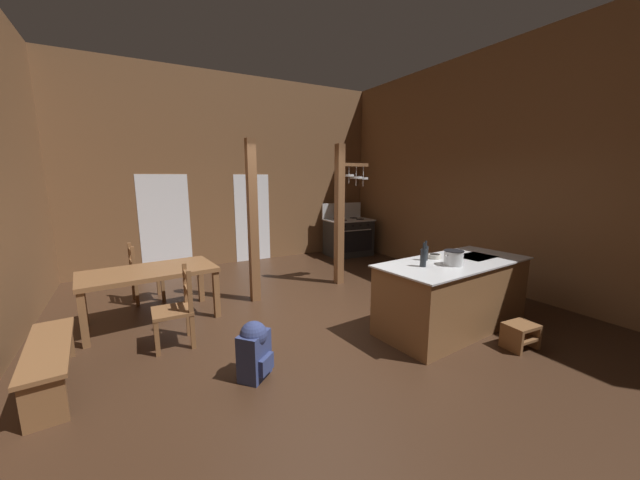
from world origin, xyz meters
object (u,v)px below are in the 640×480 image
step_stool (520,334)px  bottle_short_on_counter (425,253)px  stockpot_on_counter (454,258)px  kitchen_island (452,295)px  ladderback_chair_near_window (177,309)px  ladderback_chair_by_post (143,274)px  bottle_tall_on_counter (423,257)px  stove_range (348,236)px  backpack (254,348)px  mixing_bowl_on_counter (435,256)px  bench_along_left_wall (50,359)px  dining_table (149,276)px

step_stool → bottle_short_on_counter: size_ratio=1.47×
stockpot_on_counter → bottle_short_on_counter: bottle_short_on_counter is taller
step_stool → bottle_short_on_counter: 1.43m
kitchen_island → ladderback_chair_near_window: ladderback_chair_near_window is taller
ladderback_chair_by_post → bottle_tall_on_counter: size_ratio=3.21×
stove_range → backpack: size_ratio=2.21×
stove_range → backpack: (-3.90, -4.15, -0.17)m
stockpot_on_counter → bottle_tall_on_counter: (-0.38, 0.13, 0.02)m
mixing_bowl_on_counter → bottle_short_on_counter: size_ratio=0.64×
bench_along_left_wall → stockpot_on_counter: (4.24, -1.05, 0.71)m
step_stool → bench_along_left_wall: bearing=159.9°
bench_along_left_wall → backpack: backpack is taller
step_stool → dining_table: (-3.74, 2.99, 0.47)m
bench_along_left_wall → bottle_short_on_counter: bottle_short_on_counter is taller
bottle_tall_on_counter → bottle_short_on_counter: size_ratio=1.15×
dining_table → bottle_short_on_counter: bearing=-31.8°
dining_table → ladderback_chair_near_window: size_ratio=1.87×
ladderback_chair_near_window → mixing_bowl_on_counter: mixing_bowl_on_counter is taller
bench_along_left_wall → bottle_tall_on_counter: size_ratio=4.68×
bench_along_left_wall → stockpot_on_counter: stockpot_on_counter is taller
ladderback_chair_near_window → ladderback_chair_by_post: 1.87m
kitchen_island → step_stool: 0.88m
kitchen_island → stockpot_on_counter: size_ratio=7.26×
ladderback_chair_by_post → backpack: size_ratio=1.59×
stove_range → dining_table: 5.16m
bench_along_left_wall → mixing_bowl_on_counter: (4.31, -0.69, 0.64)m
mixing_bowl_on_counter → backpack: bearing=-178.1°
step_stool → bottle_tall_on_counter: size_ratio=1.28×
bench_along_left_wall → bottle_tall_on_counter: 4.04m
step_stool → bench_along_left_wall: (-4.68, 1.72, 0.13)m
ladderback_chair_near_window → bottle_short_on_counter: (2.95, -1.05, 0.57)m
bottle_short_on_counter → mixing_bowl_on_counter: bearing=2.9°
stove_range → bottle_short_on_counter: (-1.52, -4.08, 0.54)m
dining_table → bench_along_left_wall: 1.62m
step_stool → ladderback_chair_by_post: (-3.80, 3.92, 0.27)m
backpack → mixing_bowl_on_counter: mixing_bowl_on_counter is taller
stove_range → dining_table: stove_range is taller
dining_table → stockpot_on_counter: bearing=-35.2°
bench_along_left_wall → stockpot_on_counter: size_ratio=4.50×
bench_along_left_wall → mixing_bowl_on_counter: mixing_bowl_on_counter is taller
stockpot_on_counter → bottle_short_on_counter: (-0.11, 0.36, 0.01)m
backpack → mixing_bowl_on_counter: (2.56, 0.09, 0.63)m
kitchen_island → stove_range: 4.47m
bench_along_left_wall → backpack: bearing=-23.9°
kitchen_island → backpack: 2.69m
stove_range → bench_along_left_wall: stove_range is taller
step_stool → dining_table: dining_table is taller
step_stool → mixing_bowl_on_counter: bearing=109.8°
kitchen_island → bottle_short_on_counter: bottle_short_on_counter is taller
step_stool → dining_table: size_ratio=0.21×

